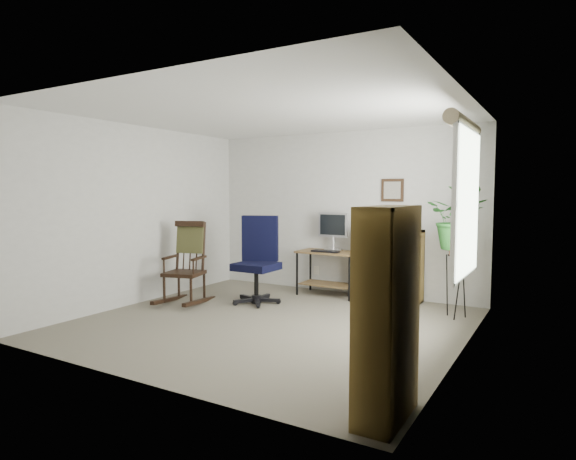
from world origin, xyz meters
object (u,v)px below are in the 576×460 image
Objects in this scene: rocking_chair at (184,262)px; tall_bookshelf at (387,314)px; desk at (329,273)px; low_bookshelf at (388,265)px; office_chair at (256,259)px.

rocking_chair is 0.80× the size of tall_bookshelf.
tall_bookshelf is at bearing -58.95° from desk.
rocking_chair is 1.13× the size of low_bookshelf.
office_chair is 0.98m from rocking_chair.
low_bookshelf is 0.70× the size of tall_bookshelf.
office_chair reaches higher than desk.
tall_bookshelf reaches higher than office_chair.
desk is 1.18m from office_chair.
low_bookshelf is 3.61m from tall_bookshelf.
tall_bookshelf is at bearing -71.54° from low_bookshelf.
tall_bookshelf reaches higher than desk.
low_bookshelf is at bearing 8.08° from desk.
desk is at bearing 121.05° from tall_bookshelf.
tall_bookshelf reaches higher than rocking_chair.
low_bookshelf is at bearing 108.46° from tall_bookshelf.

